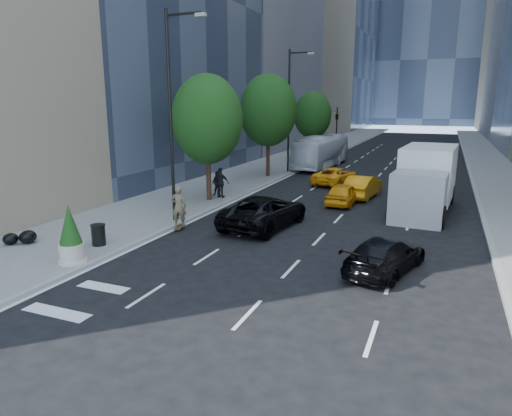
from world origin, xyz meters
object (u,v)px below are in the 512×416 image
at_px(city_bus, 322,151).
at_px(trash_can, 99,235).
at_px(planter_shrub, 70,235).
at_px(skateboarder, 179,209).
at_px(black_sedan_mercedes, 385,255).
at_px(black_sedan_lincoln, 265,211).
at_px(box_truck, 426,180).

height_order(city_bus, trash_can, city_bus).
height_order(trash_can, planter_shrub, planter_shrub).
relative_size(skateboarder, black_sedan_mercedes, 0.45).
relative_size(black_sedan_mercedes, city_bus, 0.42).
bearing_deg(planter_shrub, skateboarder, 80.27).
relative_size(black_sedan_mercedes, planter_shrub, 1.99).
xyz_separation_m(black_sedan_lincoln, black_sedan_mercedes, (6.20, -4.00, -0.14)).
relative_size(skateboarder, city_bus, 0.19).
bearing_deg(city_bus, black_sedan_lincoln, -80.10).
bearing_deg(black_sedan_mercedes, trash_can, 24.32).
relative_size(trash_can, planter_shrub, 0.39).
height_order(skateboarder, box_truck, box_truck).
xyz_separation_m(city_bus, planter_shrub, (-1.80, -29.63, -0.26)).
bearing_deg(skateboarder, black_sedan_mercedes, 152.37).
xyz_separation_m(black_sedan_mercedes, box_truck, (0.82, 10.33, 1.17)).
bearing_deg(trash_can, skateboarder, 67.67).
relative_size(black_sedan_lincoln, black_sedan_mercedes, 1.28).
relative_size(city_bus, trash_can, 12.39).
relative_size(black_sedan_lincoln, trash_can, 6.58).
xyz_separation_m(skateboarder, box_truck, (10.62, 8.33, 0.81)).
bearing_deg(box_truck, black_sedan_lincoln, -133.75).
xyz_separation_m(skateboarder, planter_shrub, (-1.00, -5.83, 0.20)).
bearing_deg(black_sedan_lincoln, skateboarder, 36.08).
distance_m(skateboarder, city_bus, 23.81).
distance_m(skateboarder, black_sedan_mercedes, 10.01).
height_order(black_sedan_mercedes, box_truck, box_truck).
distance_m(black_sedan_lincoln, box_truck, 9.52).
distance_m(black_sedan_mercedes, box_truck, 10.43).
distance_m(skateboarder, trash_can, 4.11).
height_order(black_sedan_mercedes, planter_shrub, planter_shrub).
bearing_deg(skateboarder, box_truck, -157.98).
height_order(black_sedan_lincoln, planter_shrub, planter_shrub).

